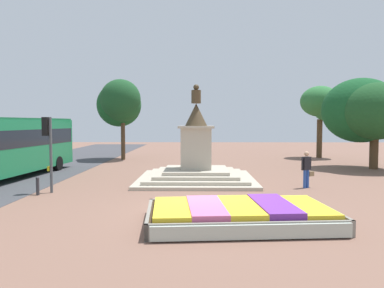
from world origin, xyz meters
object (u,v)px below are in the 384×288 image
Objects in this scene: traffic_light_mid_block at (48,140)px; city_bus at (6,144)px; kerb_bollard_north at (38,185)px; statue_monument at (196,163)px; pedestrian_with_handbag at (307,167)px; flower_planter at (241,215)px.

city_bus is at bearing 135.44° from traffic_light_mid_block.
traffic_light_mid_block is 4.18× the size of kerb_bollard_north.
statue_monument reaches higher than traffic_light_mid_block.
statue_monument is at bearing 28.56° from traffic_light_mid_block.
traffic_light_mid_block is 11.63m from pedestrian_with_handbag.
kerb_bollard_north is at bearing 151.59° from flower_planter.
flower_planter is 1.77× the size of traffic_light_mid_block.
kerb_bollard_north is (-11.73, -1.94, -0.55)m from pedestrian_with_handbag.
pedestrian_with_handbag reaches higher than flower_planter.
kerb_bollard_north is at bearing -148.75° from statue_monument.
city_bus is at bearing 129.49° from kerb_bollard_north.
statue_monument is at bearing -1.65° from city_bus.
pedestrian_with_handbag is 11.90m from kerb_bollard_north.
flower_planter is 14.46m from city_bus.
flower_planter is 9.34m from traffic_light_mid_block.
city_bus is 5.76m from kerb_bollard_north.
city_bus is 6.91× the size of pedestrian_with_handbag.
city_bus reaches higher than pedestrian_with_handbag.
traffic_light_mid_block is at bearing -173.13° from pedestrian_with_handbag.
kerb_bollard_north is (-6.60, -4.00, -0.49)m from statue_monument.
city_bus is 15.05× the size of kerb_bollard_north.
statue_monument is at bearing 99.42° from flower_planter.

